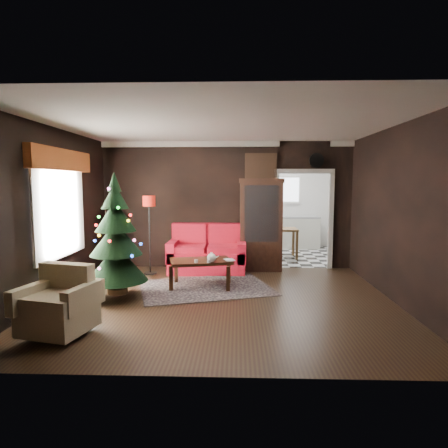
{
  "coord_description": "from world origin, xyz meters",
  "views": [
    {
      "loc": [
        0.25,
        -6.11,
        1.89
      ],
      "look_at": [
        0.0,
        0.9,
        1.15
      ],
      "focal_mm": 31.1,
      "sensor_mm": 36.0,
      "label": 1
    }
  ],
  "objects_px": {
    "loveseat": "(207,249)",
    "coffee_table": "(201,273)",
    "floor_lamp": "(150,235)",
    "teapot": "(211,257)",
    "curio_cabinet": "(261,227)",
    "armchair": "(58,300)",
    "christmas_tree": "(116,235)",
    "wall_clock": "(316,160)",
    "kitchen_table": "(283,243)"
  },
  "relations": [
    {
      "from": "loveseat",
      "to": "coffee_table",
      "type": "bearing_deg",
      "value": -90.72
    },
    {
      "from": "floor_lamp",
      "to": "teapot",
      "type": "xyz_separation_m",
      "value": [
        1.35,
        -1.11,
        -0.24
      ]
    },
    {
      "from": "curio_cabinet",
      "to": "floor_lamp",
      "type": "bearing_deg",
      "value": -166.41
    },
    {
      "from": "armchair",
      "to": "christmas_tree",
      "type": "bearing_deg",
      "value": 94.66
    },
    {
      "from": "floor_lamp",
      "to": "coffee_table",
      "type": "xyz_separation_m",
      "value": [
        1.14,
        -0.9,
        -0.57
      ]
    },
    {
      "from": "teapot",
      "to": "wall_clock",
      "type": "bearing_deg",
      "value": 40.56
    },
    {
      "from": "floor_lamp",
      "to": "kitchen_table",
      "type": "height_order",
      "value": "floor_lamp"
    },
    {
      "from": "armchair",
      "to": "wall_clock",
      "type": "bearing_deg",
      "value": 59.07
    },
    {
      "from": "kitchen_table",
      "to": "wall_clock",
      "type": "bearing_deg",
      "value": -66.25
    },
    {
      "from": "coffee_table",
      "to": "armchair",
      "type": "bearing_deg",
      "value": -123.52
    },
    {
      "from": "christmas_tree",
      "to": "armchair",
      "type": "xyz_separation_m",
      "value": [
        -0.25,
        -1.56,
        -0.59
      ]
    },
    {
      "from": "wall_clock",
      "to": "kitchen_table",
      "type": "bearing_deg",
      "value": 113.75
    },
    {
      "from": "floor_lamp",
      "to": "christmas_tree",
      "type": "xyz_separation_m",
      "value": [
        -0.16,
        -1.68,
        0.22
      ]
    },
    {
      "from": "loveseat",
      "to": "floor_lamp",
      "type": "bearing_deg",
      "value": -163.74
    },
    {
      "from": "loveseat",
      "to": "armchair",
      "type": "relative_size",
      "value": 2.16
    },
    {
      "from": "floor_lamp",
      "to": "teapot",
      "type": "height_order",
      "value": "floor_lamp"
    },
    {
      "from": "christmas_tree",
      "to": "armchair",
      "type": "relative_size",
      "value": 2.42
    },
    {
      "from": "curio_cabinet",
      "to": "coffee_table",
      "type": "height_order",
      "value": "curio_cabinet"
    },
    {
      "from": "curio_cabinet",
      "to": "floor_lamp",
      "type": "xyz_separation_m",
      "value": [
        -2.31,
        -0.56,
        -0.12
      ]
    },
    {
      "from": "wall_clock",
      "to": "coffee_table",
      "type": "bearing_deg",
      "value": -145.27
    },
    {
      "from": "floor_lamp",
      "to": "wall_clock",
      "type": "xyz_separation_m",
      "value": [
        3.51,
        0.74,
        1.55
      ]
    },
    {
      "from": "curio_cabinet",
      "to": "coffee_table",
      "type": "relative_size",
      "value": 1.74
    },
    {
      "from": "christmas_tree",
      "to": "kitchen_table",
      "type": "xyz_separation_m",
      "value": [
        3.12,
        3.67,
        -0.67
      ]
    },
    {
      "from": "christmas_tree",
      "to": "coffee_table",
      "type": "xyz_separation_m",
      "value": [
        1.3,
        0.78,
        -0.79
      ]
    },
    {
      "from": "loveseat",
      "to": "kitchen_table",
      "type": "xyz_separation_m",
      "value": [
        1.8,
        1.65,
        -0.12
      ]
    },
    {
      "from": "christmas_tree",
      "to": "kitchen_table",
      "type": "relative_size",
      "value": 2.55
    },
    {
      "from": "christmas_tree",
      "to": "wall_clock",
      "type": "xyz_separation_m",
      "value": [
        3.67,
        2.42,
        1.33
      ]
    },
    {
      "from": "coffee_table",
      "to": "kitchen_table",
      "type": "bearing_deg",
      "value": 57.86
    },
    {
      "from": "teapot",
      "to": "armchair",
      "type": "bearing_deg",
      "value": -129.48
    },
    {
      "from": "curio_cabinet",
      "to": "teapot",
      "type": "height_order",
      "value": "curio_cabinet"
    },
    {
      "from": "coffee_table",
      "to": "loveseat",
      "type": "bearing_deg",
      "value": 89.28
    },
    {
      "from": "christmas_tree",
      "to": "teapot",
      "type": "bearing_deg",
      "value": 20.67
    },
    {
      "from": "armchair",
      "to": "teapot",
      "type": "xyz_separation_m",
      "value": [
        1.75,
        2.13,
        0.13
      ]
    },
    {
      "from": "loveseat",
      "to": "christmas_tree",
      "type": "bearing_deg",
      "value": -123.15
    },
    {
      "from": "christmas_tree",
      "to": "wall_clock",
      "type": "height_order",
      "value": "wall_clock"
    },
    {
      "from": "loveseat",
      "to": "coffee_table",
      "type": "relative_size",
      "value": 1.56
    },
    {
      "from": "armchair",
      "to": "kitchen_table",
      "type": "xyz_separation_m",
      "value": [
        3.36,
        5.23,
        -0.08
      ]
    },
    {
      "from": "wall_clock",
      "to": "christmas_tree",
      "type": "bearing_deg",
      "value": -146.61
    },
    {
      "from": "curio_cabinet",
      "to": "christmas_tree",
      "type": "height_order",
      "value": "christmas_tree"
    },
    {
      "from": "christmas_tree",
      "to": "wall_clock",
      "type": "bearing_deg",
      "value": 33.39
    },
    {
      "from": "curio_cabinet",
      "to": "armchair",
      "type": "height_order",
      "value": "curio_cabinet"
    },
    {
      "from": "loveseat",
      "to": "curio_cabinet",
      "type": "relative_size",
      "value": 0.89
    },
    {
      "from": "armchair",
      "to": "kitchen_table",
      "type": "distance_m",
      "value": 6.22
    },
    {
      "from": "teapot",
      "to": "wall_clock",
      "type": "relative_size",
      "value": 0.57
    },
    {
      "from": "floor_lamp",
      "to": "coffee_table",
      "type": "relative_size",
      "value": 1.48
    },
    {
      "from": "floor_lamp",
      "to": "armchair",
      "type": "bearing_deg",
      "value": -97.17
    },
    {
      "from": "curio_cabinet",
      "to": "christmas_tree",
      "type": "bearing_deg",
      "value": -137.8
    },
    {
      "from": "floor_lamp",
      "to": "curio_cabinet",
      "type": "bearing_deg",
      "value": 13.59
    },
    {
      "from": "teapot",
      "to": "wall_clock",
      "type": "height_order",
      "value": "wall_clock"
    },
    {
      "from": "floor_lamp",
      "to": "kitchen_table",
      "type": "relative_size",
      "value": 2.15
    }
  ]
}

